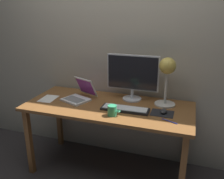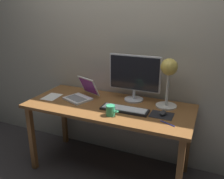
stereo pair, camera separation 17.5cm
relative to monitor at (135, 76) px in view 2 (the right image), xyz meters
name	(u,v)px [view 2 (the right image)]	position (x,y,z in m)	size (l,w,h in m)	color
ground_plane	(109,169)	(-0.18, -0.21, -1.00)	(4.80, 4.80, 0.00)	#383333
back_wall	(124,41)	(-0.18, 0.19, 0.30)	(4.80, 0.06, 2.60)	#B2A893
desk	(109,112)	(-0.18, -0.21, -0.34)	(1.60, 0.70, 0.74)	brown
monitor	(135,76)	(0.00, 0.00, 0.00)	(0.52, 0.19, 0.46)	silver
keyboard_main	(125,109)	(0.01, -0.28, -0.25)	(0.44, 0.14, 0.03)	black
laptop	(83,93)	(-0.50, -0.15, -0.20)	(0.34, 0.37, 0.21)	silver
desk_lamp	(169,73)	(0.33, -0.04, 0.07)	(0.20, 0.20, 0.46)	beige
mousepad	(162,115)	(0.34, -0.25, -0.26)	(0.20, 0.16, 0.00)	black
mouse	(163,113)	(0.35, -0.24, -0.24)	(0.06, 0.10, 0.03)	#28282B
coffee_mug	(111,110)	(-0.07, -0.43, -0.21)	(0.12, 0.08, 0.09)	#339966
paper_sheet_near_mouse	(52,97)	(-0.82, -0.25, -0.26)	(0.15, 0.21, 0.00)	white
pen	(167,123)	(0.42, -0.39, -0.25)	(0.01, 0.01, 0.14)	#2633A5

